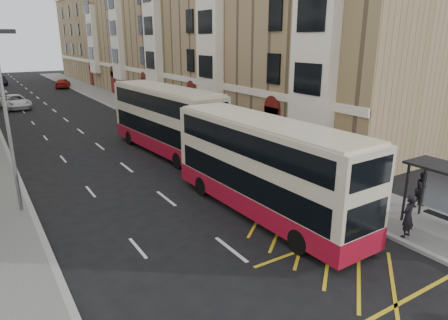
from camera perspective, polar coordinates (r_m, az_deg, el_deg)
ground at (r=13.13m, az=11.20°, el=-19.77°), size 200.00×200.00×0.00m
pavement_right at (r=41.23m, az=-9.59°, el=6.05°), size 4.00×120.00×0.15m
kerb_right at (r=40.52m, az=-12.20°, el=5.71°), size 0.25×120.00×0.15m
kerb_left at (r=38.24m, az=-29.29°, el=3.22°), size 0.25×120.00×0.15m
road_markings at (r=53.52m, az=-24.01°, el=7.25°), size 10.00×110.00×0.01m
terrace_right at (r=57.35m, az=-9.65°, el=16.58°), size 10.75×79.00×15.25m
guard_railing at (r=20.27m, az=13.20°, el=-3.43°), size 0.06×6.56×1.01m
street_lamp_near at (r=19.71m, az=-28.55°, el=5.76°), size 0.93×0.18×8.00m
double_decker_front at (r=17.90m, az=5.73°, el=-1.12°), size 2.85×11.09×4.40m
double_decker_rear at (r=28.07m, az=-8.32°, el=5.69°), size 3.42×11.68×4.60m
pedestrian_near at (r=17.52m, az=24.79°, el=-7.29°), size 0.70×0.51×1.79m
pedestrian_mid at (r=20.88m, az=26.55°, el=-3.78°), size 0.93×0.78×1.73m
pedestrian_far at (r=19.63m, az=20.07°, el=-4.14°), size 1.13×0.72×1.80m
white_van at (r=51.90m, az=-27.71°, el=7.38°), size 3.30×5.94×1.57m
car_dark at (r=79.20m, az=-29.36°, el=9.84°), size 2.07×4.76×1.52m
car_red at (r=70.60m, az=-22.05°, el=10.10°), size 3.35×5.29×1.43m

